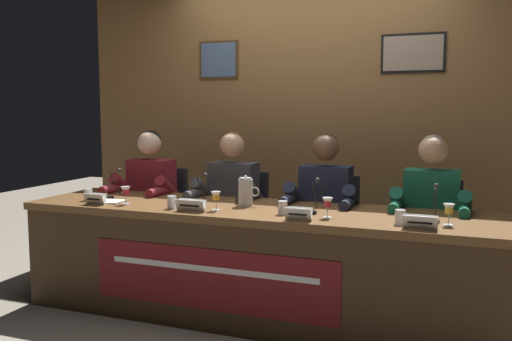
{
  "coord_description": "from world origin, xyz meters",
  "views": [
    {
      "loc": [
        1.28,
        -3.37,
        1.4
      ],
      "look_at": [
        0.0,
        0.0,
        0.99
      ],
      "focal_mm": 38.29,
      "sensor_mm": 36.0,
      "label": 1
    }
  ],
  "objects": [
    {
      "name": "panelist_far_left",
      "position": [
        -1.09,
        0.38,
        0.72
      ],
      "size": [
        0.51,
        0.48,
        1.23
      ],
      "color": "black",
      "rests_on": "ground_plane"
    },
    {
      "name": "panelist_center_right",
      "position": [
        0.36,
        0.38,
        0.72
      ],
      "size": [
        0.51,
        0.48,
        1.23
      ],
      "color": "black",
      "rests_on": "ground_plane"
    },
    {
      "name": "chair_center_left",
      "position": [
        -0.36,
        0.58,
        0.44
      ],
      "size": [
        0.44,
        0.45,
        0.9
      ],
      "color": "black",
      "rests_on": "ground_plane"
    },
    {
      "name": "nameplate_far_left",
      "position": [
        -1.08,
        -0.29,
        0.78
      ],
      "size": [
        0.15,
        0.06,
        0.08
      ],
      "color": "white",
      "rests_on": "conference_table"
    },
    {
      "name": "chair_far_left",
      "position": [
        -1.09,
        0.58,
        0.44
      ],
      "size": [
        0.44,
        0.45,
        0.9
      ],
      "color": "black",
      "rests_on": "ground_plane"
    },
    {
      "name": "water_cup_center_right",
      "position": [
        0.24,
        -0.16,
        0.78
      ],
      "size": [
        0.06,
        0.06,
        0.08
      ],
      "color": "silver",
      "rests_on": "conference_table"
    },
    {
      "name": "nameplate_far_right",
      "position": [
        1.08,
        -0.31,
        0.78
      ],
      "size": [
        0.19,
        0.06,
        0.08
      ],
      "color": "white",
      "rests_on": "conference_table"
    },
    {
      "name": "water_cup_far_right",
      "position": [
        0.96,
        -0.21,
        0.78
      ],
      "size": [
        0.06,
        0.06,
        0.08
      ],
      "color": "silver",
      "rests_on": "conference_table"
    },
    {
      "name": "ground_plane",
      "position": [
        0.0,
        0.0,
        0.0
      ],
      "size": [
        12.0,
        12.0,
        0.0
      ],
      "primitive_type": "plane",
      "color": "gray"
    },
    {
      "name": "chair_center_right",
      "position": [
        0.36,
        0.58,
        0.44
      ],
      "size": [
        0.44,
        0.45,
        0.9
      ],
      "color": "black",
      "rests_on": "ground_plane"
    },
    {
      "name": "wall_back_panelled",
      "position": [
        0.0,
        1.38,
        1.3
      ],
      "size": [
        4.42,
        0.14,
        2.6
      ],
      "color": "brown",
      "rests_on": "ground_plane"
    },
    {
      "name": "conference_table",
      "position": [
        -0.0,
        -0.11,
        0.51
      ],
      "size": [
        3.22,
        0.8,
        0.74
      ],
      "color": "brown",
      "rests_on": "ground_plane"
    },
    {
      "name": "water_cup_center_left",
      "position": [
        -0.51,
        -0.23,
        0.78
      ],
      "size": [
        0.06,
        0.06,
        0.08
      ],
      "color": "silver",
      "rests_on": "conference_table"
    },
    {
      "name": "juice_glass_center_left",
      "position": [
        -0.21,
        -0.19,
        0.83
      ],
      "size": [
        0.06,
        0.06,
        0.12
      ],
      "color": "white",
      "rests_on": "conference_table"
    },
    {
      "name": "microphone_far_right",
      "position": [
        1.14,
        -0.06,
        0.82
      ],
      "size": [
        0.06,
        0.17,
        0.22
      ],
      "color": "black",
      "rests_on": "conference_table"
    },
    {
      "name": "juice_glass_far_right",
      "position": [
        1.22,
        -0.14,
        0.83
      ],
      "size": [
        0.06,
        0.06,
        0.12
      ],
      "color": "white",
      "rests_on": "conference_table"
    },
    {
      "name": "nameplate_center_right",
      "position": [
        0.39,
        -0.31,
        0.78
      ],
      "size": [
        0.16,
        0.06,
        0.08
      ],
      "color": "white",
      "rests_on": "conference_table"
    },
    {
      "name": "document_stack_far_left",
      "position": [
        -1.05,
        -0.17,
        0.75
      ],
      "size": [
        0.22,
        0.16,
        0.01
      ],
      "color": "white",
      "rests_on": "conference_table"
    },
    {
      "name": "panelist_far_right",
      "position": [
        1.09,
        0.38,
        0.72
      ],
      "size": [
        0.51,
        0.48,
        1.23
      ],
      "color": "black",
      "rests_on": "ground_plane"
    },
    {
      "name": "chair_far_right",
      "position": [
        1.09,
        0.58,
        0.44
      ],
      "size": [
        0.44,
        0.45,
        0.9
      ],
      "color": "black",
      "rests_on": "ground_plane"
    },
    {
      "name": "microphone_center_right",
      "position": [
        0.41,
        -0.04,
        0.82
      ],
      "size": [
        0.06,
        0.17,
        0.22
      ],
      "color": "black",
      "rests_on": "conference_table"
    },
    {
      "name": "microphone_center_left",
      "position": [
        -0.38,
        -0.07,
        0.82
      ],
      "size": [
        0.06,
        0.17,
        0.22
      ],
      "color": "black",
      "rests_on": "conference_table"
    },
    {
      "name": "panelist_center_left",
      "position": [
        -0.36,
        0.38,
        0.72
      ],
      "size": [
        0.51,
        0.48,
        1.23
      ],
      "color": "black",
      "rests_on": "ground_plane"
    },
    {
      "name": "juice_glass_center_right",
      "position": [
        0.53,
        -0.17,
        0.83
      ],
      "size": [
        0.06,
        0.06,
        0.12
      ],
      "color": "white",
      "rests_on": "conference_table"
    },
    {
      "name": "water_pitcher_central",
      "position": [
        -0.09,
        0.05,
        0.84
      ],
      "size": [
        0.15,
        0.1,
        0.21
      ],
      "color": "silver",
      "rests_on": "conference_table"
    },
    {
      "name": "microphone_far_left",
      "position": [
        -1.13,
        -0.0,
        0.82
      ],
      "size": [
        0.06,
        0.17,
        0.22
      ],
      "color": "black",
      "rests_on": "conference_table"
    },
    {
      "name": "nameplate_center_left",
      "position": [
        -0.34,
        -0.28,
        0.78
      ],
      "size": [
        0.2,
        0.06,
        0.08
      ],
      "color": "white",
      "rests_on": "conference_table"
    },
    {
      "name": "water_cup_far_left",
      "position": [
        -1.24,
        -0.16,
        0.78
      ],
      "size": [
        0.06,
        0.06,
        0.08
      ],
      "color": "silver",
      "rests_on": "conference_table"
    },
    {
      "name": "juice_glass_far_left",
      "position": [
        -0.89,
        -0.2,
        0.83
      ],
      "size": [
        0.06,
        0.06,
        0.12
      ],
      "color": "white",
      "rests_on": "conference_table"
    }
  ]
}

